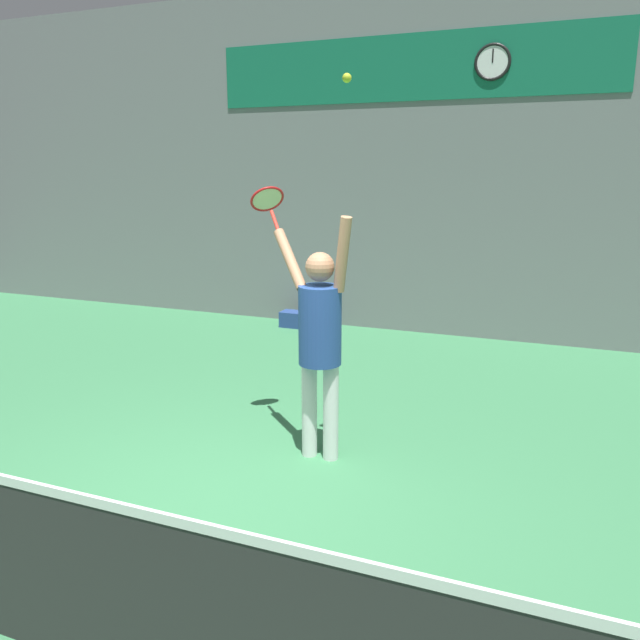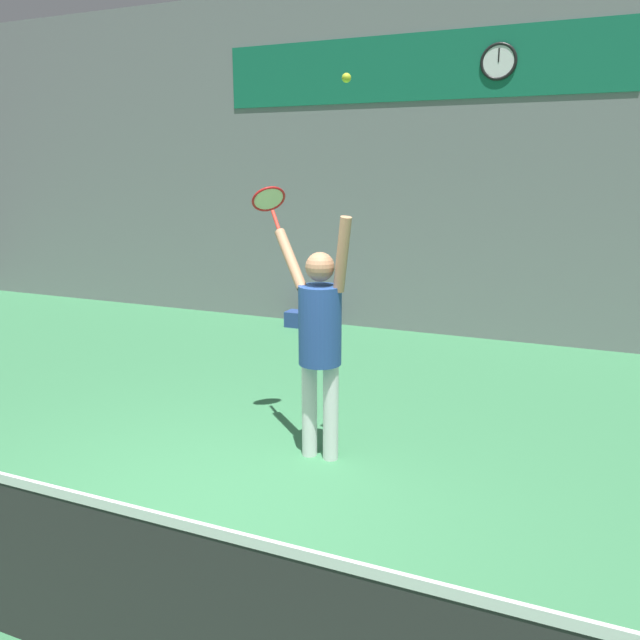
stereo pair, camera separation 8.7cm
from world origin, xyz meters
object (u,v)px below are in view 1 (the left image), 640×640
tennis_racket (268,201)px  equipment_bag (301,320)px  scoreboard_clock (493,62)px  tennis_player (320,333)px  tennis_ball (347,78)px

tennis_racket → equipment_bag: 4.36m
scoreboard_clock → tennis_racket: 4.55m
equipment_bag → tennis_player: bearing=-64.5°
tennis_player → tennis_racket: (-0.67, 0.44, 1.04)m
scoreboard_clock → tennis_racket: scoreboard_clock is taller
scoreboard_clock → tennis_player: (-0.69, -4.45, -2.70)m
tennis_player → tennis_racket: size_ratio=5.06×
tennis_player → equipment_bag: (-1.95, 4.09, -0.97)m
scoreboard_clock → tennis_player: 5.25m
scoreboard_clock → tennis_ball: bearing=-95.4°
equipment_bag → scoreboard_clock: bearing=7.7°
tennis_ball → equipment_bag: bearing=117.7°
tennis_player → tennis_racket: 1.31m
tennis_racket → tennis_ball: size_ratio=6.06×
scoreboard_clock → equipment_bag: size_ratio=0.75×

